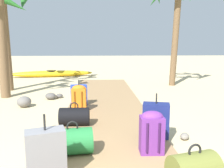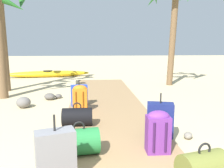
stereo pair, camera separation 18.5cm
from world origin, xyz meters
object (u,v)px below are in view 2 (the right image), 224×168
duffel_bag_olive (203,168)px  suitcase_grey (56,156)px  kayak (48,74)px  backpack_orange (80,98)px  backpack_purple (158,131)px  duffel_bag_green (79,142)px  suitcase_navy (160,120)px  duffel_bag_black (77,117)px  suitcase_blue (79,95)px

duffel_bag_olive → suitcase_grey: bearing=173.3°
duffel_bag_olive → kayak: duffel_bag_olive is taller
kayak → duffel_bag_olive: bearing=-70.4°
backpack_orange → kayak: size_ratio=0.15×
suitcase_grey → backpack_orange: (0.14, 2.82, 0.03)m
backpack_purple → duffel_bag_green: bearing=178.6°
backpack_purple → suitcase_navy: size_ratio=0.83×
suitcase_grey → duffel_bag_olive: size_ratio=1.32×
backpack_orange → suitcase_navy: bearing=-49.5°
backpack_purple → duffel_bag_black: (-1.21, 1.23, -0.15)m
backpack_purple → duffel_bag_olive: backpack_purple is taller
duffel_bag_green → suitcase_blue: size_ratio=0.91×
duffel_bag_black → duffel_bag_green: duffel_bag_green is taller
duffel_bag_olive → suitcase_blue: suitcase_blue is taller
suitcase_blue → backpack_orange: 0.54m
backpack_purple → suitcase_navy: 0.61m
backpack_purple → duffel_bag_green: 1.12m
suitcase_grey → suitcase_blue: (0.09, 3.36, -0.03)m
duffel_bag_olive → kayak: (-3.42, 9.61, -0.10)m
backpack_purple → suitcase_blue: 3.02m
backpack_purple → duffel_bag_green: size_ratio=1.03×
duffel_bag_olive → backpack_orange: 3.36m
duffel_bag_black → duffel_bag_green: (0.10, -1.20, 0.01)m
suitcase_grey → duffel_bag_green: size_ratio=1.31×
suitcase_navy → duffel_bag_olive: 1.38m
suitcase_navy → duffel_bag_olive: size_ratio=1.26×
duffel_bag_black → suitcase_navy: (1.41, -0.66, 0.12)m
suitcase_blue → kayak: bearing=107.3°
backpack_purple → kayak: (-3.13, 8.81, -0.24)m
backpack_purple → suitcase_grey: bearing=-155.6°
suitcase_grey → kayak: bearing=100.8°
duffel_bag_olive → duffel_bag_black: bearing=126.3°
backpack_purple → suitcase_blue: suitcase_blue is taller
duffel_bag_green → kayak: bearing=103.0°
backpack_purple → backpack_orange: 2.51m
suitcase_grey → duffel_bag_green: (0.23, 0.63, -0.11)m
suitcase_grey → suitcase_navy: 1.94m
backpack_purple → duffel_bag_black: 1.73m
duffel_bag_black → backpack_orange: 0.99m
suitcase_navy → backpack_orange: (-1.40, 1.64, 0.04)m
duffel_bag_black → backpack_orange: (0.01, 0.98, 0.15)m
duffel_bag_green → kayak: duffel_bag_green is taller
kayak → suitcase_navy: bearing=-68.0°
duffel_bag_green → backpack_purple: bearing=-1.4°
duffel_bag_olive → backpack_purple: bearing=109.6°
suitcase_blue → suitcase_grey: bearing=-91.5°
backpack_purple → duffel_bag_olive: 0.86m
duffel_bag_black → suitcase_grey: bearing=-94.0°
duffel_bag_olive → suitcase_blue: size_ratio=0.90×
suitcase_grey → backpack_orange: bearing=87.2°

